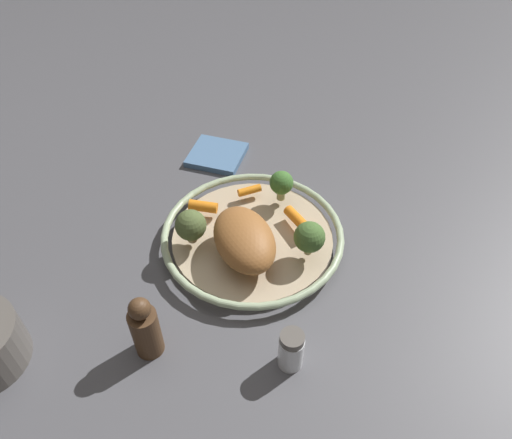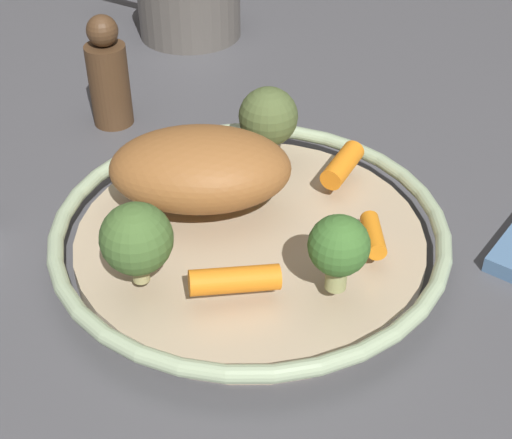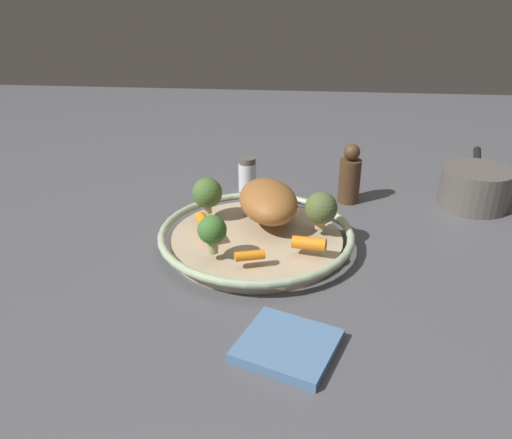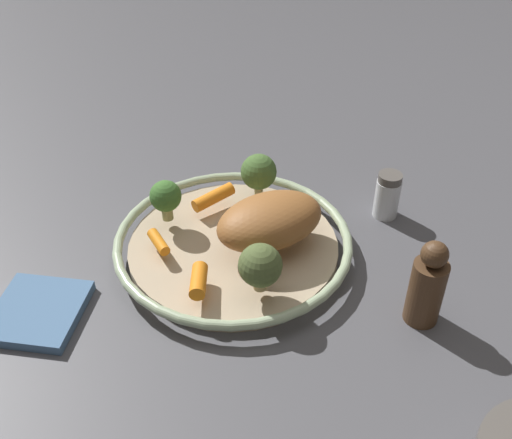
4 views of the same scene
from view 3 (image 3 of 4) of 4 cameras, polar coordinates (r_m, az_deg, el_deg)
ground_plane at (r=0.90m, az=0.03°, el=-2.99°), size 2.55×2.55×0.00m
serving_bowl at (r=0.89m, az=0.03°, el=-1.99°), size 0.34×0.34×0.03m
roast_chicken_piece at (r=0.91m, az=1.37°, el=2.08°), size 0.14×0.18×0.06m
baby_carrot_right at (r=0.88m, az=-5.61°, el=-0.69°), size 0.05×0.07×0.02m
baby_carrot_near_rim at (r=0.79m, az=-0.45°, el=-4.04°), size 0.05×0.03×0.02m
baby_carrot_center at (r=0.82m, az=5.92°, el=-2.65°), size 0.06×0.03×0.02m
broccoli_floret_large at (r=0.80m, az=-4.89°, el=-1.23°), size 0.05×0.05×0.06m
broccoli_floret_edge at (r=0.93m, az=-5.43°, el=2.94°), size 0.05×0.05×0.07m
broccoli_floret_small at (r=0.88m, az=7.23°, el=1.23°), size 0.06×0.06×0.07m
salt_shaker at (r=1.11m, az=-0.97°, el=5.01°), size 0.04×0.04×0.08m
pepper_mill at (r=1.07m, az=10.37°, el=4.75°), size 0.04×0.04×0.12m
saucepan at (r=1.13m, az=23.14°, el=3.34°), size 0.14×0.23×0.08m
dish_towel at (r=0.67m, az=3.50°, el=-13.81°), size 0.15×0.14×0.01m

